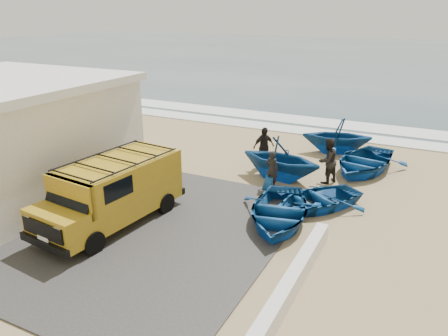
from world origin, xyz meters
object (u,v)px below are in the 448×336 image
at_px(boat_near_right, 317,199).
at_px(fisherman_front, 272,169).
at_px(boat_near_left, 278,211).
at_px(fisherman_back, 264,147).
at_px(van, 113,190).
at_px(boat_mid_left, 280,158).
at_px(boat_far_left, 337,136).
at_px(parapet, 292,283).
at_px(fisherman_middle, 328,161).
at_px(boat_mid_right, 364,161).

xyz_separation_m(boat_near_right, fisherman_front, (-2.13, 1.10, 0.41)).
bearing_deg(boat_near_left, fisherman_back, 104.18).
relative_size(van, fisherman_back, 2.95).
xyz_separation_m(boat_mid_left, boat_far_left, (1.30, 4.62, -0.04)).
xyz_separation_m(parapet, boat_near_right, (-0.76, 5.15, 0.08)).
bearing_deg(boat_near_left, fisherman_middle, 70.25).
bearing_deg(fisherman_middle, boat_near_right, 36.99).
height_order(van, boat_near_left, van).
relative_size(boat_near_right, boat_far_left, 1.03).
relative_size(parapet, boat_near_right, 1.75).
height_order(boat_near_right, boat_far_left, boat_far_left).
distance_m(van, boat_mid_left, 7.15).
bearing_deg(fisherman_back, boat_near_left, -116.00).
height_order(boat_near_right, boat_mid_left, boat_mid_left).
distance_m(van, fisherman_front, 6.32).
bearing_deg(boat_near_right, parapet, -44.80).
height_order(parapet, fisherman_middle, fisherman_middle).
bearing_deg(fisherman_front, boat_near_left, 126.87).
bearing_deg(parapet, fisherman_back, 116.03).
xyz_separation_m(van, fisherman_front, (3.58, 5.20, -0.43)).
bearing_deg(van, boat_near_left, 32.41).
bearing_deg(boat_mid_left, boat_near_left, -152.98).
distance_m(boat_near_left, fisherman_back, 5.60).
xyz_separation_m(boat_mid_left, fisherman_middle, (1.84, 0.50, 0.02)).
bearing_deg(boat_mid_right, boat_mid_left, -128.69).
distance_m(boat_mid_left, boat_far_left, 4.80).
height_order(parapet, boat_mid_left, boat_mid_left).
bearing_deg(van, boat_near_right, 41.82).
height_order(van, fisherman_front, van).
height_order(van, fisherman_back, van).
height_order(fisherman_middle, fisherman_back, fisherman_middle).
bearing_deg(fisherman_back, fisherman_front, -113.53).
xyz_separation_m(parapet, fisherman_front, (-2.90, 6.25, 0.49)).
bearing_deg(fisherman_middle, fisherman_front, -20.51).
relative_size(boat_mid_left, fisherman_front, 2.27).
bearing_deg(fisherman_back, boat_far_left, 0.97).
xyz_separation_m(boat_mid_left, fisherman_front, (0.01, -0.99, -0.15)).
bearing_deg(boat_mid_right, boat_far_left, 139.65).
bearing_deg(parapet, boat_mid_right, 89.63).
height_order(boat_near_left, fisherman_back, fisherman_back).
distance_m(van, boat_far_left, 11.85).
xyz_separation_m(boat_mid_right, boat_far_left, (-1.67, 2.06, 0.43)).
bearing_deg(boat_mid_left, parapet, -150.02).
height_order(boat_far_left, fisherman_front, boat_far_left).
bearing_deg(boat_far_left, boat_near_right, -8.10).
height_order(boat_mid_left, boat_mid_right, boat_mid_left).
distance_m(boat_mid_right, fisherman_back, 4.42).
height_order(boat_mid_left, fisherman_front, boat_mid_left).
relative_size(boat_mid_right, fisherman_front, 2.81).
bearing_deg(parapet, boat_mid_left, 111.89).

